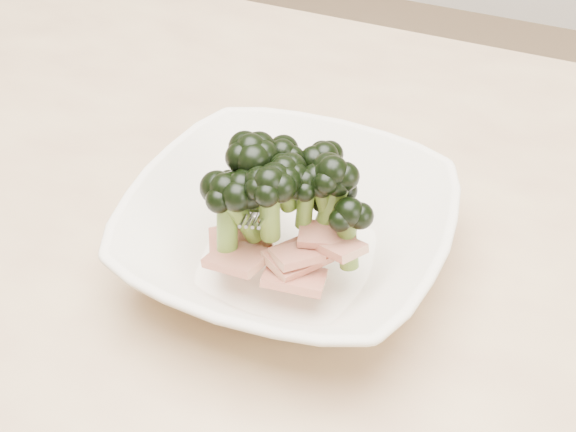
% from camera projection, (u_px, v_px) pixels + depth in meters
% --- Properties ---
extents(dining_table, '(1.20, 0.80, 0.75)m').
position_uv_depth(dining_table, '(222.00, 303.00, 0.76)').
color(dining_table, tan).
rests_on(dining_table, ground).
extents(broccoli_dish, '(0.26, 0.26, 0.12)m').
position_uv_depth(broccoli_dish, '(288.00, 227.00, 0.63)').
color(broccoli_dish, silver).
rests_on(broccoli_dish, dining_table).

